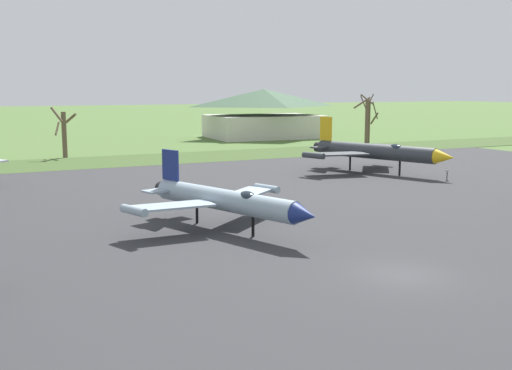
{
  "coord_description": "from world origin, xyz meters",
  "views": [
    {
      "loc": [
        -17.87,
        -21.27,
        8.46
      ],
      "look_at": [
        -0.71,
        13.67,
        2.31
      ],
      "focal_mm": 42.86,
      "sensor_mm": 36.0,
      "label": 1
    }
  ],
  "objects_px": {
    "jet_fighter_rear_center": "(225,200)",
    "info_placard_front_right": "(447,174)",
    "jet_fighter_front_right": "(375,151)",
    "visitor_building": "(264,113)"
  },
  "relations": [
    {
      "from": "jet_fighter_front_right",
      "to": "jet_fighter_rear_center",
      "type": "distance_m",
      "value": 29.0
    },
    {
      "from": "jet_fighter_front_right",
      "to": "visitor_building",
      "type": "xyz_separation_m",
      "value": [
        10.59,
        45.76,
        2.0
      ]
    },
    {
      "from": "jet_fighter_front_right",
      "to": "jet_fighter_rear_center",
      "type": "bearing_deg",
      "value": -144.87
    },
    {
      "from": "info_placard_front_right",
      "to": "jet_fighter_rear_center",
      "type": "relative_size",
      "value": 0.08
    },
    {
      "from": "jet_fighter_rear_center",
      "to": "info_placard_front_right",
      "type": "bearing_deg",
      "value": 19.8
    },
    {
      "from": "jet_fighter_front_right",
      "to": "visitor_building",
      "type": "height_order",
      "value": "visitor_building"
    },
    {
      "from": "jet_fighter_front_right",
      "to": "info_placard_front_right",
      "type": "relative_size",
      "value": 14.29
    },
    {
      "from": "visitor_building",
      "to": "info_placard_front_right",
      "type": "bearing_deg",
      "value": -98.25
    },
    {
      "from": "info_placard_front_right",
      "to": "visitor_building",
      "type": "bearing_deg",
      "value": 81.75
    },
    {
      "from": "jet_fighter_front_right",
      "to": "info_placard_front_right",
      "type": "distance_m",
      "value": 7.84
    }
  ]
}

